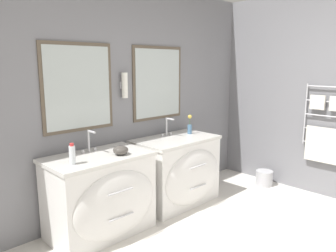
{
  "coord_description": "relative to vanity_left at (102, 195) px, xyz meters",
  "views": [
    {
      "loc": [
        -2.25,
        -0.87,
        1.7
      ],
      "look_at": [
        0.06,
        1.5,
        1.07
      ],
      "focal_mm": 35.0,
      "sensor_mm": 36.0,
      "label": 1
    }
  ],
  "objects": [
    {
      "name": "wall_back",
      "position": [
        0.59,
        0.39,
        0.89
      ],
      "size": [
        5.68,
        0.15,
        2.6
      ],
      "color": "slate",
      "rests_on": "ground_plane"
    },
    {
      "name": "vanity_left",
      "position": [
        0.0,
        0.0,
        0.0
      ],
      "size": [
        1.03,
        0.68,
        0.82
      ],
      "color": "white",
      "rests_on": "ground_plane"
    },
    {
      "name": "faucet_left",
      "position": [
        0.0,
        0.19,
        0.52
      ],
      "size": [
        0.17,
        0.14,
        0.23
      ],
      "color": "silver",
      "rests_on": "vanity_left"
    },
    {
      "name": "flower_vase",
      "position": [
        1.39,
        0.09,
        0.5
      ],
      "size": [
        0.06,
        0.06,
        0.25
      ],
      "color": "teal",
      "rests_on": "vanity_right"
    },
    {
      "name": "toiletry_bottle",
      "position": [
        -0.32,
        -0.06,
        0.49
      ],
      "size": [
        0.06,
        0.06,
        0.19
      ],
      "color": "silver",
      "rests_on": "vanity_left"
    },
    {
      "name": "wall_right",
      "position": [
        2.65,
        -0.83,
        0.88
      ],
      "size": [
        0.13,
        4.22,
        2.6
      ],
      "color": "slate",
      "rests_on": "ground_plane"
    },
    {
      "name": "amenity_bowl",
      "position": [
        0.17,
        -0.1,
        0.45
      ],
      "size": [
        0.15,
        0.15,
        0.09
      ],
      "color": "#4C4742",
      "rests_on": "vanity_left"
    },
    {
      "name": "waste_bin",
      "position": [
        2.39,
        -0.45,
        -0.31
      ],
      "size": [
        0.23,
        0.23,
        0.21
      ],
      "color": "#B7B7BC",
      "rests_on": "ground_plane"
    },
    {
      "name": "vanity_right",
      "position": [
        1.09,
        0.0,
        0.0
      ],
      "size": [
        1.03,
        0.68,
        0.82
      ],
      "color": "white",
      "rests_on": "ground_plane"
    },
    {
      "name": "faucet_right",
      "position": [
        1.09,
        0.19,
        0.52
      ],
      "size": [
        0.17,
        0.14,
        0.23
      ],
      "color": "silver",
      "rests_on": "vanity_right"
    }
  ]
}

